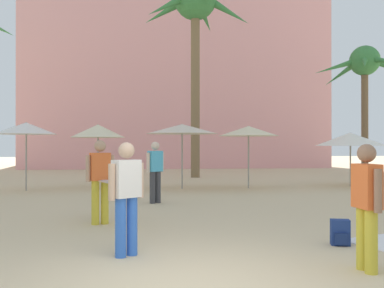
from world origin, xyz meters
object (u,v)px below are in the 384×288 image
object	(u,v)px
cafe_umbrella_2	(249,131)
person_mid_right	(126,194)
cafe_umbrella_7	(98,131)
backpack	(340,233)
cafe_umbrella_0	(26,128)
palm_tree_center	(195,12)
cafe_umbrella_5	(350,139)
cafe_umbrella_4	(182,129)
person_far_left	(155,169)
person_mid_left	(101,179)
person_mid_center	(367,202)
palm_tree_far_left	(365,69)

from	to	relation	value
cafe_umbrella_2	person_mid_right	distance (m)	10.78
cafe_umbrella_7	backpack	size ratio (longest dim) A/B	5.84
backpack	person_mid_right	size ratio (longest dim) A/B	0.25
person_mid_right	cafe_umbrella_0	bearing A→B (deg)	-13.39
palm_tree_center	cafe_umbrella_5	size ratio (longest dim) A/B	3.74
cafe_umbrella_4	person_far_left	size ratio (longest dim) A/B	1.56
cafe_umbrella_0	person_far_left	xyz separation A→B (m)	(4.55, -3.92, -1.30)
palm_tree_center	cafe_umbrella_7	distance (m)	9.23
cafe_umbrella_5	cafe_umbrella_7	xyz separation A→B (m)	(-10.01, 0.50, 0.31)
cafe_umbrella_0	cafe_umbrella_2	size ratio (longest dim) A/B	1.04
cafe_umbrella_4	person_mid_right	size ratio (longest dim) A/B	1.61
cafe_umbrella_5	person_mid_left	distance (m)	11.75
person_mid_center	cafe_umbrella_7	bearing A→B (deg)	108.30
palm_tree_center	cafe_umbrella_4	bearing A→B (deg)	-101.78
cafe_umbrella_2	person_mid_right	xyz separation A→B (m)	(-4.28, -9.81, -1.27)
cafe_umbrella_0	backpack	distance (m)	12.22
backpack	person_mid_center	size ratio (longest dim) A/B	0.25
cafe_umbrella_7	person_mid_right	bearing A→B (deg)	-82.06
palm_tree_far_left	cafe_umbrella_2	distance (m)	11.46
cafe_umbrella_4	person_mid_left	size ratio (longest dim) A/B	0.96
cafe_umbrella_4	cafe_umbrella_5	bearing A→B (deg)	1.85
palm_tree_far_left	cafe_umbrella_5	world-z (taller)	palm_tree_far_left
person_mid_left	cafe_umbrella_0	bearing A→B (deg)	-175.94
palm_tree_center	cafe_umbrella_2	size ratio (longest dim) A/B	4.32
backpack	person_mid_right	bearing A→B (deg)	-69.27
cafe_umbrella_5	person_mid_right	distance (m)	13.25
backpack	person_far_left	xyz separation A→B (m)	(-2.87, 5.58, 0.76)
backpack	person_mid_center	bearing A→B (deg)	2.76
palm_tree_center	cafe_umbrella_7	size ratio (longest dim) A/B	4.20
person_mid_left	cafe_umbrella_5	bearing A→B (deg)	107.26
cafe_umbrella_5	backpack	world-z (taller)	cafe_umbrella_5
cafe_umbrella_0	cafe_umbrella_5	bearing A→B (deg)	1.28
backpack	cafe_umbrella_2	bearing A→B (deg)	-169.40
cafe_umbrella_0	person_mid_center	distance (m)	13.11
cafe_umbrella_0	backpack	bearing A→B (deg)	-52.03
cafe_umbrella_0	person_mid_center	xyz separation A→B (m)	(7.08, -10.95, -1.35)
palm_tree_far_left	person_mid_center	size ratio (longest dim) A/B	4.39
person_mid_center	palm_tree_far_left	bearing A→B (deg)	58.70
cafe_umbrella_7	backpack	bearing A→B (deg)	-64.32
cafe_umbrella_0	person_mid_center	size ratio (longest dim) A/B	1.50
palm_tree_center	backpack	distance (m)	17.47
cafe_umbrella_2	cafe_umbrella_4	bearing A→B (deg)	178.66
cafe_umbrella_4	backpack	size ratio (longest dim) A/B	6.47
person_far_left	person_mid_center	size ratio (longest dim) A/B	1.06
person_mid_center	cafe_umbrella_5	bearing A→B (deg)	61.19
cafe_umbrella_0	person_mid_right	xyz separation A→B (m)	(3.95, -9.81, -1.33)
cafe_umbrella_5	backpack	xyz separation A→B (m)	(-5.07, -9.78, -1.69)
cafe_umbrella_0	cafe_umbrella_2	xyz separation A→B (m)	(8.23, -0.00, -0.06)
cafe_umbrella_5	person_far_left	bearing A→B (deg)	-152.11
cafe_umbrella_7	person_mid_left	distance (m)	7.94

